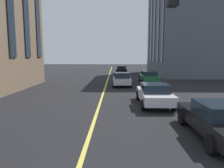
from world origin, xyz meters
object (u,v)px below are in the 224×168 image
at_px(car_green_near, 149,77).
at_px(car_black_oncoming, 218,119).
at_px(car_silver_parked_b, 122,79).
at_px(car_white_parked_a, 154,94).
at_px(car_black_far, 121,69).

bearing_deg(car_green_near, car_black_oncoming, 180.00).
xyz_separation_m(car_black_oncoming, car_silver_parked_b, (13.95, 3.21, -0.00)).
distance_m(car_white_parked_a, car_black_far, 25.19).
distance_m(car_black_oncoming, car_silver_parked_b, 14.31).
height_order(car_black_oncoming, car_white_parked_a, same).
xyz_separation_m(car_silver_parked_b, car_white_parked_a, (-8.57, -1.80, 0.00)).
bearing_deg(car_white_parked_a, car_silver_parked_b, 11.86).
distance_m(car_black_oncoming, car_white_parked_a, 5.56).
xyz_separation_m(car_black_oncoming, car_green_near, (16.55, 0.00, 0.00)).
bearing_deg(car_white_parked_a, car_black_far, 3.15).
bearing_deg(car_silver_parked_b, car_black_oncoming, -167.02).
height_order(car_silver_parked_b, car_black_far, car_silver_parked_b).
xyz_separation_m(car_white_parked_a, car_green_near, (11.17, -1.41, 0.00)).
xyz_separation_m(car_black_oncoming, car_white_parked_a, (5.38, 1.41, 0.00)).
bearing_deg(car_silver_parked_b, car_green_near, -51.03).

